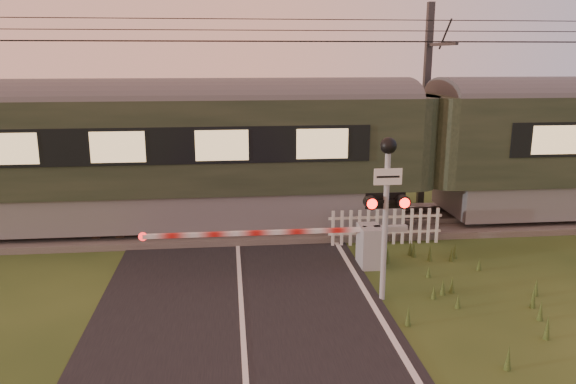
{
  "coord_description": "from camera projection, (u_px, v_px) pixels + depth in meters",
  "views": [
    {
      "loc": [
        -0.18,
        -9.85,
        5.1
      ],
      "look_at": [
        1.22,
        3.2,
        1.91
      ],
      "focal_mm": 35.0,
      "sensor_mm": 36.0,
      "label": 1
    }
  ],
  "objects": [
    {
      "name": "catenary_mast",
      "position": [
        426.0,
        103.0,
        19.0
      ],
      "size": [
        0.21,
        2.46,
        6.82
      ],
      "color": "#2D2D30",
      "rests_on": "ground"
    },
    {
      "name": "train",
      "position": [
        422.0,
        148.0,
        17.04
      ],
      "size": [
        44.62,
        3.08,
        4.16
      ],
      "color": "slate",
      "rests_on": "ground"
    },
    {
      "name": "overhead_wires",
      "position": [
        232.0,
        33.0,
        15.66
      ],
      "size": [
        120.0,
        0.62,
        0.62
      ],
      "color": "black",
      "rests_on": "ground"
    },
    {
      "name": "crossing_signal",
      "position": [
        387.0,
        190.0,
        11.52
      ],
      "size": [
        0.89,
        0.36,
        3.51
      ],
      "color": "gray",
      "rests_on": "ground"
    },
    {
      "name": "boom_gate",
      "position": [
        357.0,
        244.0,
        13.86
      ],
      "size": [
        6.52,
        0.79,
        1.05
      ],
      "color": "gray",
      "rests_on": "ground"
    },
    {
      "name": "ground",
      "position": [
        243.0,
        330.0,
        10.74
      ],
      "size": [
        160.0,
        160.0,
        0.0
      ],
      "primitive_type": "plane",
      "color": "#223916",
      "rests_on": "ground"
    },
    {
      "name": "track_bed",
      "position": [
        237.0,
        226.0,
        17.0
      ],
      "size": [
        140.0,
        3.4,
        0.39
      ],
      "color": "#47423D",
      "rests_on": "ground"
    },
    {
      "name": "picket_fence",
      "position": [
        385.0,
        227.0,
        15.49
      ],
      "size": [
        3.19,
        0.08,
        1.0
      ],
      "color": "silver",
      "rests_on": "ground"
    },
    {
      "name": "road",
      "position": [
        244.0,
        335.0,
        10.51
      ],
      "size": [
        6.0,
        140.0,
        0.03
      ],
      "color": "black",
      "rests_on": "ground"
    }
  ]
}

